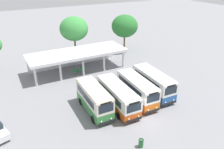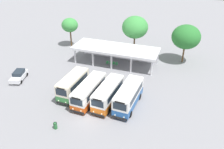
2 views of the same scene
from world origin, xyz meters
TOP-DOWN VIEW (x-y plane):
  - ground_plane at (0.00, 0.00)m, footprint 180.00×180.00m
  - city_bus_nearest_orange at (-4.41, 4.47)m, footprint 2.43×6.92m
  - city_bus_second_in_row at (-1.43, 3.97)m, footprint 2.61×8.06m
  - city_bus_middle_cream at (1.55, 4.06)m, footprint 2.60×7.53m
  - city_bus_fourth_amber at (4.53, 4.42)m, footprint 2.66×7.57m
  - terminal_canopy at (-1.76, 17.70)m, footprint 16.57×5.86m
  - waiting_chair_end_by_column at (-3.03, 15.85)m, footprint 0.44×0.44m
  - waiting_chair_second_from_end at (-2.40, 15.93)m, footprint 0.44×0.44m
  - waiting_chair_middle_seat at (-1.76, 15.97)m, footprint 0.44×0.44m
  - waiting_chair_fourth_seat at (-1.12, 15.89)m, footprint 0.44×0.44m
  - roadside_tree_behind_canopy at (0.23, 23.89)m, footprint 5.49×5.49m
  - roadside_tree_east_of_canopy at (10.75, 22.32)m, footprint 5.48×5.48m
  - litter_bin_apron at (-2.93, -3.37)m, footprint 0.49×0.49m

SIDE VIEW (x-z plane):
  - ground_plane at x=0.00m, z-range 0.00..0.00m
  - litter_bin_apron at x=-2.93m, z-range 0.01..0.91m
  - waiting_chair_end_by_column at x=-3.03m, z-range 0.09..0.95m
  - waiting_chair_second_from_end at x=-2.40m, z-range 0.09..0.95m
  - waiting_chair_middle_seat at x=-1.76m, z-range 0.09..0.95m
  - waiting_chair_fourth_seat at x=-1.12m, z-range 0.09..0.95m
  - city_bus_second_in_row at x=-1.43m, z-range 0.17..3.14m
  - city_bus_middle_cream at x=1.55m, z-range 0.17..3.34m
  - city_bus_fourth_amber at x=4.53m, z-range 0.17..3.41m
  - city_bus_nearest_orange at x=-4.41m, z-range 0.17..3.43m
  - terminal_canopy at x=-1.76m, z-range 0.95..4.35m
  - roadside_tree_east_of_canopy at x=10.75m, z-range 1.48..9.12m
  - roadside_tree_behind_canopy at x=0.23m, z-range 1.64..9.60m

